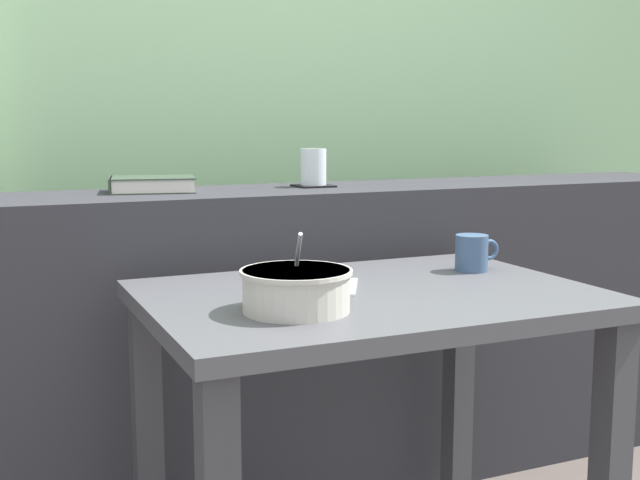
# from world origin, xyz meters

# --- Properties ---
(outdoor_backdrop) EXTENTS (4.80, 0.08, 2.80)m
(outdoor_backdrop) POSITION_xyz_m (0.00, 1.11, 1.40)
(outdoor_backdrop) COLOR #8EBC89
(outdoor_backdrop) RESTS_ON ground
(dark_console_ledge) EXTENTS (2.80, 0.37, 0.85)m
(dark_console_ledge) POSITION_xyz_m (0.00, 0.55, 0.43)
(dark_console_ledge) COLOR #2D2D33
(dark_console_ledge) RESTS_ON ground
(breakfast_table) EXTENTS (0.92, 0.65, 0.69)m
(breakfast_table) POSITION_xyz_m (-0.00, -0.02, 0.56)
(breakfast_table) COLOR #414145
(breakfast_table) RESTS_ON ground
(coaster_square) EXTENTS (0.10, 0.10, 0.00)m
(coaster_square) POSITION_xyz_m (0.13, 0.58, 0.85)
(coaster_square) COLOR black
(coaster_square) RESTS_ON dark_console_ledge
(juice_glass) EXTENTS (0.07, 0.07, 0.10)m
(juice_glass) POSITION_xyz_m (0.13, 0.58, 0.90)
(juice_glass) COLOR white
(juice_glass) RESTS_ON coaster_square
(closed_book) EXTENTS (0.24, 0.20, 0.04)m
(closed_book) POSITION_xyz_m (-0.31, 0.60, 0.87)
(closed_book) COLOR #334233
(closed_book) RESTS_ON dark_console_ledge
(soup_bowl) EXTENTS (0.21, 0.21, 0.15)m
(soup_bowl) POSITION_xyz_m (-0.21, -0.13, 0.72)
(soup_bowl) COLOR beige
(soup_bowl) RESTS_ON breakfast_table
(fork_utensil) EXTENTS (0.09, 0.16, 0.01)m
(fork_utensil) POSITION_xyz_m (-0.02, 0.01, 0.69)
(fork_utensil) COLOR silver
(fork_utensil) RESTS_ON breakfast_table
(ceramic_mug) EXTENTS (0.11, 0.08, 0.08)m
(ceramic_mug) POSITION_xyz_m (0.32, 0.08, 0.73)
(ceramic_mug) COLOR #3D567A
(ceramic_mug) RESTS_ON breakfast_table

